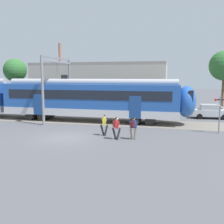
{
  "coord_description": "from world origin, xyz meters",
  "views": [
    {
      "loc": [
        8.05,
        -17.99,
        4.67
      ],
      "look_at": [
        2.82,
        3.32,
        1.6
      ],
      "focal_mm": 42.0,
      "sensor_mm": 36.0,
      "label": 1
    }
  ],
  "objects_px": {
    "pedestrian_yellow": "(104,124)",
    "pedestrian_red": "(116,126)",
    "parked_car_silver": "(211,111)",
    "crossing_signal": "(220,109)",
    "pedestrian_navy": "(133,126)"
  },
  "relations": [
    {
      "from": "pedestrian_yellow",
      "to": "parked_car_silver",
      "type": "distance_m",
      "value": 14.05
    },
    {
      "from": "pedestrian_navy",
      "to": "crossing_signal",
      "type": "distance_m",
      "value": 7.44
    },
    {
      "from": "pedestrian_navy",
      "to": "parked_car_silver",
      "type": "xyz_separation_m",
      "value": [
        6.69,
        11.39,
        -0.21
      ]
    },
    {
      "from": "pedestrian_yellow",
      "to": "parked_car_silver",
      "type": "relative_size",
      "value": 0.41
    },
    {
      "from": "pedestrian_navy",
      "to": "crossing_signal",
      "type": "relative_size",
      "value": 0.56
    },
    {
      "from": "pedestrian_yellow",
      "to": "parked_car_silver",
      "type": "bearing_deg",
      "value": 49.73
    },
    {
      "from": "parked_car_silver",
      "to": "crossing_signal",
      "type": "height_order",
      "value": "crossing_signal"
    },
    {
      "from": "pedestrian_red",
      "to": "crossing_signal",
      "type": "xyz_separation_m",
      "value": [
        7.65,
        3.91,
        1.02
      ]
    },
    {
      "from": "crossing_signal",
      "to": "pedestrian_yellow",
      "type": "bearing_deg",
      "value": -161.58
    },
    {
      "from": "parked_car_silver",
      "to": "crossing_signal",
      "type": "distance_m",
      "value": 7.88
    },
    {
      "from": "pedestrian_red",
      "to": "parked_car_silver",
      "type": "height_order",
      "value": "pedestrian_red"
    },
    {
      "from": "pedestrian_navy",
      "to": "parked_car_silver",
      "type": "bearing_deg",
      "value": 59.57
    },
    {
      "from": "pedestrian_red",
      "to": "parked_car_silver",
      "type": "xyz_separation_m",
      "value": [
        7.9,
        11.69,
        -0.21
      ]
    },
    {
      "from": "pedestrian_yellow",
      "to": "pedestrian_red",
      "type": "height_order",
      "value": "same"
    },
    {
      "from": "pedestrian_yellow",
      "to": "pedestrian_red",
      "type": "distance_m",
      "value": 1.53
    }
  ]
}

